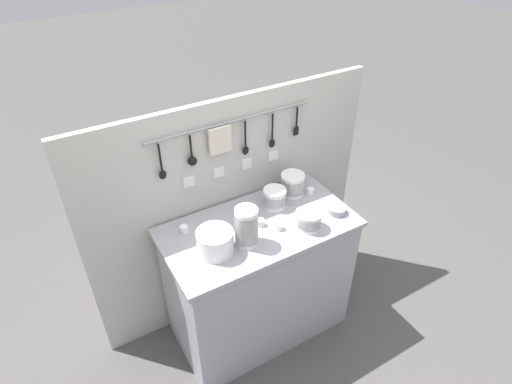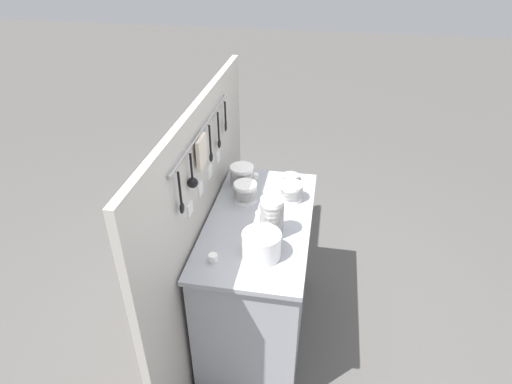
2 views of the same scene
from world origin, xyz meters
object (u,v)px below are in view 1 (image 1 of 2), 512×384
(plate_stack, at_px, (215,242))
(bowl_stack_wide_centre, at_px, (275,198))
(bowl_stack_tall_left, at_px, (246,227))
(cup_by_caddy, at_px, (279,226))
(cup_mid_row, at_px, (310,191))
(cup_edge_near, at_px, (184,229))
(steel_mixing_bowl, at_px, (337,210))
(bowl_stack_nested_right, at_px, (293,184))
(bowl_stack_short_front, at_px, (309,220))
(cup_centre, at_px, (261,223))

(plate_stack, bearing_deg, bowl_stack_wide_centre, 20.29)
(bowl_stack_tall_left, relative_size, bowl_stack_wide_centre, 1.67)
(cup_by_caddy, xyz_separation_m, cup_mid_row, (0.38, 0.20, 0.00))
(cup_mid_row, relative_size, cup_edge_near, 1.00)
(bowl_stack_tall_left, relative_size, steel_mixing_bowl, 2.19)
(bowl_stack_nested_right, bearing_deg, bowl_stack_wide_centre, -162.09)
(bowl_stack_short_front, distance_m, plate_stack, 0.59)
(bowl_stack_tall_left, height_order, bowl_stack_wide_centre, bowl_stack_tall_left)
(bowl_stack_nested_right, xyz_separation_m, cup_centre, (-0.36, -0.18, -0.05))
(bowl_stack_tall_left, height_order, cup_by_caddy, bowl_stack_tall_left)
(bowl_stack_nested_right, bearing_deg, bowl_stack_tall_left, -151.42)
(steel_mixing_bowl, xyz_separation_m, cup_mid_row, (-0.02, 0.25, -0.00))
(bowl_stack_tall_left, bearing_deg, plate_stack, 171.51)
(bowl_stack_tall_left, xyz_separation_m, cup_by_caddy, (0.23, 0.01, -0.10))
(bowl_stack_nested_right, height_order, steel_mixing_bowl, bowl_stack_nested_right)
(plate_stack, bearing_deg, bowl_stack_nested_right, 19.68)
(bowl_stack_wide_centre, bearing_deg, bowl_stack_short_front, -77.59)
(bowl_stack_tall_left, relative_size, bowl_stack_nested_right, 1.55)
(bowl_stack_nested_right, relative_size, bowl_stack_wide_centre, 1.08)
(bowl_stack_tall_left, xyz_separation_m, plate_stack, (-0.19, 0.03, -0.05))
(bowl_stack_nested_right, distance_m, steel_mixing_bowl, 0.35)
(cup_mid_row, bearing_deg, plate_stack, -167.42)
(cup_edge_near, bearing_deg, plate_stack, -70.00)
(plate_stack, distance_m, cup_mid_row, 0.81)
(bowl_stack_short_front, distance_m, cup_by_caddy, 0.19)
(steel_mixing_bowl, height_order, cup_edge_near, same)
(cup_mid_row, bearing_deg, bowl_stack_wide_centre, 177.30)
(bowl_stack_wide_centre, height_order, cup_centre, bowl_stack_wide_centre)
(plate_stack, bearing_deg, cup_by_caddy, -2.80)
(bowl_stack_wide_centre, height_order, steel_mixing_bowl, bowl_stack_wide_centre)
(plate_stack, bearing_deg, bowl_stack_tall_left, -8.49)
(bowl_stack_wide_centre, height_order, plate_stack, plate_stack)
(bowl_stack_tall_left, bearing_deg, bowl_stack_wide_centre, 33.65)
(cup_centre, bearing_deg, cup_by_caddy, -47.37)
(bowl_stack_nested_right, height_order, cup_mid_row, bowl_stack_nested_right)
(bowl_stack_tall_left, bearing_deg, steel_mixing_bowl, -3.93)
(bowl_stack_nested_right, xyz_separation_m, cup_mid_row, (0.10, -0.07, -0.05))
(steel_mixing_bowl, distance_m, cup_centre, 0.50)
(plate_stack, xyz_separation_m, cup_edge_near, (-0.09, 0.25, -0.05))
(bowl_stack_tall_left, bearing_deg, cup_by_caddy, 1.92)
(bowl_stack_nested_right, height_order, cup_by_caddy, bowl_stack_nested_right)
(bowl_stack_tall_left, distance_m, cup_by_caddy, 0.25)
(bowl_stack_wide_centre, xyz_separation_m, steel_mixing_bowl, (0.30, -0.26, -0.04))
(bowl_stack_nested_right, distance_m, plate_stack, 0.74)
(cup_edge_near, bearing_deg, bowl_stack_short_front, -27.34)
(plate_stack, xyz_separation_m, steel_mixing_bowl, (0.82, -0.07, -0.05))
(cup_mid_row, bearing_deg, bowl_stack_nested_right, 144.72)
(bowl_stack_short_front, relative_size, bowl_stack_tall_left, 0.58)
(bowl_stack_nested_right, bearing_deg, cup_centre, -152.83)
(plate_stack, distance_m, cup_by_caddy, 0.42)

